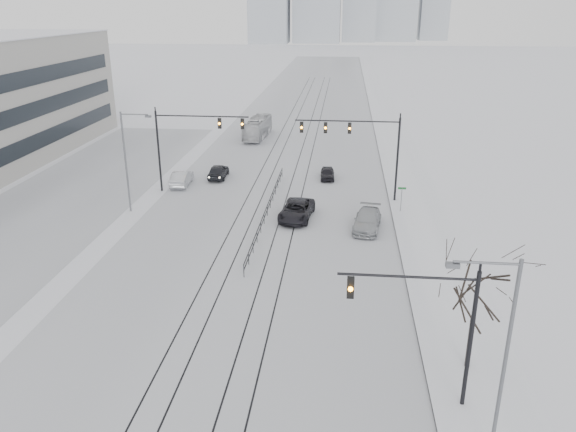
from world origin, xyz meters
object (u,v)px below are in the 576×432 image
(sedan_nb_far, at_px, (327,173))
(sedan_nb_front, at_px, (297,210))
(sedan_sb_inner, at_px, (218,171))
(box_truck, at_px, (258,128))
(traffic_mast_near, at_px, (436,320))
(bare_tree, at_px, (477,291))
(sedan_nb_right, at_px, (367,221))
(sedan_sb_outer, at_px, (182,178))

(sedan_nb_far, bearing_deg, sedan_nb_front, -102.92)
(sedan_sb_inner, relative_size, sedan_nb_far, 1.22)
(sedan_sb_inner, bearing_deg, box_truck, -94.55)
(sedan_sb_inner, xyz_separation_m, sedan_nb_front, (9.42, -11.34, 0.02))
(traffic_mast_near, relative_size, box_truck, 0.72)
(bare_tree, bearing_deg, sedan_nb_right, 103.57)
(sedan_nb_right, distance_m, sedan_nb_far, 14.49)
(sedan_nb_front, xyz_separation_m, sedan_nb_far, (2.27, 12.17, -0.15))
(sedan_sb_inner, distance_m, sedan_nb_right, 20.30)
(box_truck, bearing_deg, sedan_nb_far, 122.03)
(box_truck, bearing_deg, sedan_sb_outer, 82.06)
(sedan_sb_outer, distance_m, sedan_nb_right, 21.33)
(sedan_nb_front, bearing_deg, bare_tree, -56.59)
(sedan_nb_front, bearing_deg, sedan_nb_right, -10.54)
(sedan_nb_front, relative_size, sedan_nb_far, 1.53)
(sedan_nb_front, relative_size, sedan_nb_right, 1.07)
(bare_tree, distance_m, sedan_nb_right, 19.64)
(traffic_mast_near, distance_m, sedan_nb_front, 25.22)
(sedan_sb_inner, distance_m, sedan_sb_outer, 4.31)
(traffic_mast_near, bearing_deg, box_truck, 106.58)
(traffic_mast_near, distance_m, sedan_nb_far, 36.43)
(sedan_nb_right, bearing_deg, sedan_sb_inner, 147.31)
(sedan_nb_right, bearing_deg, box_truck, 120.99)
(sedan_sb_inner, distance_m, box_truck, 19.85)
(sedan_nb_far, bearing_deg, box_truck, 116.38)
(sedan_sb_outer, bearing_deg, box_truck, -103.89)
(bare_tree, distance_m, sedan_nb_front, 23.41)
(sedan_sb_outer, xyz_separation_m, box_truck, (4.50, 22.66, 0.61))
(bare_tree, bearing_deg, sedan_sb_inner, 122.06)
(sedan_sb_outer, relative_size, sedan_nb_front, 0.83)
(sedan_nb_front, bearing_deg, sedan_sb_inner, 135.93)
(traffic_mast_near, distance_m, sedan_nb_right, 22.18)
(traffic_mast_near, xyz_separation_m, sedan_nb_front, (-8.15, 23.56, -3.79))
(sedan_sb_outer, xyz_separation_m, sedan_nb_front, (12.63, -8.48, 0.02))
(box_truck, bearing_deg, sedan_nb_right, 116.57)
(sedan_sb_inner, xyz_separation_m, box_truck, (1.28, 19.80, 0.61))
(traffic_mast_near, relative_size, bare_tree, 1.15)
(bare_tree, height_order, sedan_nb_far, bare_tree)
(sedan_sb_inner, height_order, sedan_sb_outer, sedan_sb_outer)
(sedan_sb_inner, relative_size, sedan_sb_outer, 0.96)
(traffic_mast_near, relative_size, sedan_sb_outer, 1.53)
(bare_tree, relative_size, sedan_nb_far, 1.69)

